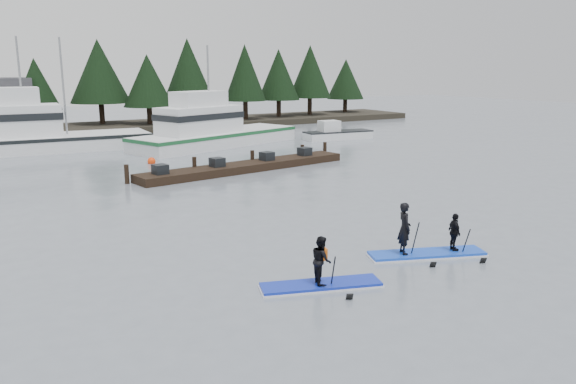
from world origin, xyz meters
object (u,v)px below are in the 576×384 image
fishing_boat_medium (213,138)px  paddleboard_solo (321,270)px  fishing_boat_large (31,143)px  paddleboard_duo (426,239)px  floating_dock (247,167)px

fishing_boat_medium → paddleboard_solo: bearing=-126.8°
fishing_boat_large → paddleboard_duo: (8.07, -31.09, -0.10)m
paddleboard_solo → paddleboard_duo: 4.35m
floating_dock → paddleboard_duo: paddleboard_duo is taller
fishing_boat_large → fishing_boat_medium: 12.92m
fishing_boat_large → paddleboard_solo: 31.80m
paddleboard_solo → paddleboard_duo: size_ratio=0.90×
floating_dock → paddleboard_solo: bearing=-118.8°
floating_dock → fishing_boat_medium: bearing=68.4°
fishing_boat_large → paddleboard_duo: fishing_boat_large is taller
fishing_boat_medium → paddleboard_solo: (-8.57, -27.68, -0.10)m
paddleboard_solo → paddleboard_duo: paddleboard_duo is taller
fishing_boat_large → paddleboard_solo: bearing=-80.3°
fishing_boat_medium → paddleboard_duo: 27.52m
fishing_boat_large → paddleboard_duo: size_ratio=4.09×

